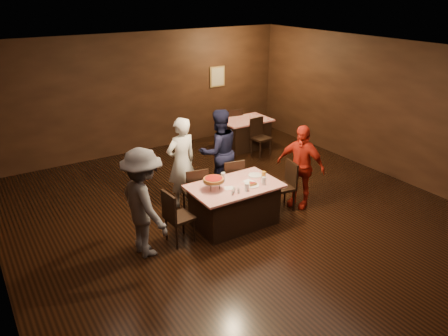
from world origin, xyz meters
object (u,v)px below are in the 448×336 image
(diner_grey_knit, at_px, (144,203))
(glass_amber, at_px, (264,175))
(chair_far_right, at_px, (230,181))
(diner_white_jacket, at_px, (182,162))
(chair_back_far, at_px, (233,125))
(glass_front_left, at_px, (247,187))
(back_table, at_px, (245,133))
(chair_back_near, at_px, (261,137))
(chair_end_right, at_px, (282,186))
(pizza_stand, at_px, (214,180))
(diner_navy_hoodie, at_px, (219,152))
(main_table, at_px, (234,205))
(plate_empty, at_px, (255,175))
(diner_red_shirt, at_px, (300,166))
(chair_far_left, at_px, (195,190))
(glass_front_right, at_px, (264,181))
(glass_back, at_px, (223,176))
(chair_end_left, at_px, (179,216))

(diner_grey_knit, relative_size, glass_amber, 12.81)
(chair_far_right, xyz_separation_m, diner_white_jacket, (-0.83, 0.45, 0.41))
(chair_back_far, height_order, glass_front_left, chair_back_far)
(back_table, distance_m, chair_back_near, 0.71)
(chair_end_right, xyz_separation_m, pizza_stand, (-1.50, 0.05, 0.48))
(glass_amber, bearing_deg, diner_navy_hoodie, 94.85)
(chair_end_right, height_order, diner_white_jacket, diner_white_jacket)
(main_table, height_order, plate_empty, plate_empty)
(diner_navy_hoodie, relative_size, pizza_stand, 4.67)
(chair_far_right, bearing_deg, plate_empty, 113.48)
(chair_back_far, distance_m, diner_red_shirt, 4.05)
(chair_end_right, bearing_deg, glass_front_left, -64.50)
(chair_back_near, height_order, pizza_stand, pizza_stand)
(chair_back_near, bearing_deg, diner_navy_hoodie, -153.25)
(chair_back_near, distance_m, plate_empty, 3.10)
(chair_far_left, xyz_separation_m, glass_front_left, (0.45, -1.05, 0.37))
(diner_red_shirt, bearing_deg, chair_back_far, 140.66)
(chair_back_near, xyz_separation_m, glass_amber, (-1.90, -2.60, 0.37))
(diner_white_jacket, height_order, diner_navy_hoodie, diner_white_jacket)
(glass_front_left, height_order, glass_front_right, same)
(diner_navy_hoodie, bearing_deg, chair_far_left, 37.36)
(chair_far_right, relative_size, glass_back, 6.79)
(chair_end_left, height_order, chair_back_near, same)
(chair_back_near, relative_size, plate_empty, 3.80)
(main_table, height_order, diner_grey_knit, diner_grey_knit)
(diner_grey_knit, bearing_deg, diner_red_shirt, -95.49)
(glass_front_left, bearing_deg, glass_front_right, 7.13)
(chair_end_left, distance_m, plate_empty, 1.68)
(main_table, bearing_deg, diner_red_shirt, -2.18)
(chair_end_left, relative_size, glass_front_left, 6.79)
(chair_back_near, xyz_separation_m, glass_front_left, (-2.45, -2.85, 0.37))
(diner_navy_hoodie, xyz_separation_m, glass_front_right, (-0.03, -1.57, -0.05))
(glass_back, bearing_deg, chair_end_right, -14.62)
(chair_end_left, relative_size, glass_amber, 6.79)
(chair_end_right, height_order, glass_front_left, chair_end_right)
(diner_navy_hoodie, distance_m, glass_front_left, 1.67)
(chair_back_far, bearing_deg, chair_end_right, 79.29)
(glass_front_left, bearing_deg, chair_far_left, 113.20)
(chair_end_right, distance_m, diner_grey_knit, 2.84)
(chair_far_left, xyz_separation_m, diner_grey_knit, (-1.31, -0.77, 0.42))
(chair_far_left, height_order, diner_navy_hoodie, diner_navy_hoodie)
(glass_front_right, relative_size, glass_back, 1.00)
(chair_far_left, xyz_separation_m, chair_end_left, (-0.70, -0.75, 0.00))
(chair_back_near, height_order, glass_amber, chair_back_near)
(glass_amber, relative_size, glass_back, 1.00)
(chair_end_left, relative_size, diner_navy_hoodie, 0.53)
(diner_grey_knit, distance_m, diner_red_shirt, 3.19)
(glass_front_left, bearing_deg, back_table, 55.42)
(main_table, bearing_deg, glass_front_left, -80.54)
(plate_empty, bearing_deg, diner_red_shirt, -12.56)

